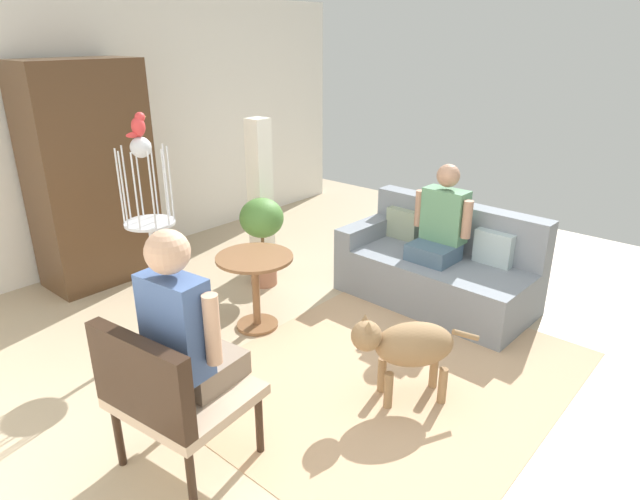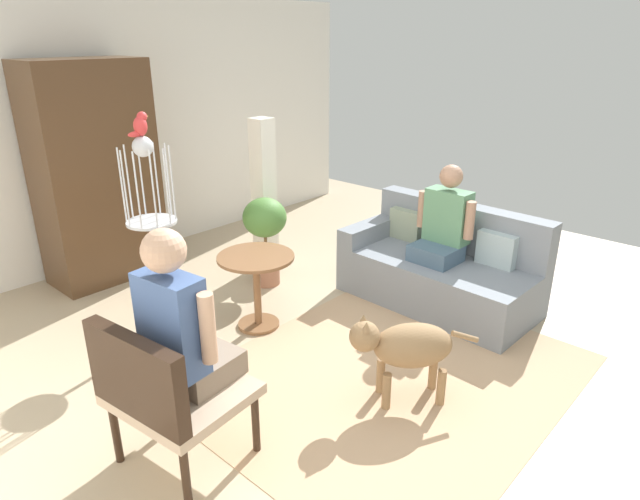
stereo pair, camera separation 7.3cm
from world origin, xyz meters
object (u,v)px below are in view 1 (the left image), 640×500
at_px(couch, 437,267).
at_px(armoire_cabinet, 91,175).
at_px(person_on_armchair, 183,326).
at_px(bird_cage_stand, 153,248).
at_px(potted_plant, 262,230).
at_px(dog, 408,345).
at_px(column_lamp, 260,197).
at_px(round_end_table, 255,279).
at_px(parrot, 138,125).
at_px(armchair, 166,390).
at_px(person_on_couch, 442,222).

xyz_separation_m(couch, armoire_cabinet, (-1.69, 2.64, 0.70)).
relative_size(couch, person_on_armchair, 1.83).
height_order(bird_cage_stand, potted_plant, bird_cage_stand).
height_order(dog, bird_cage_stand, bird_cage_stand).
bearing_deg(potted_plant, column_lamp, 47.91).
relative_size(round_end_table, bird_cage_stand, 0.40).
bearing_deg(parrot, bird_cage_stand, -180.00).
relative_size(couch, armoire_cabinet, 0.83).
xyz_separation_m(round_end_table, bird_cage_stand, (-0.58, 0.45, 0.31)).
height_order(person_on_armchair, parrot, parrot).
xyz_separation_m(bird_cage_stand, potted_plant, (1.18, 0.10, -0.20)).
xyz_separation_m(armchair, dog, (1.36, -0.58, -0.13)).
height_order(couch, bird_cage_stand, bird_cage_stand).
bearing_deg(person_on_couch, potted_plant, 118.57).
distance_m(armchair, column_lamp, 2.77).
bearing_deg(couch, person_on_couch, -145.85).
bearing_deg(potted_plant, couch, -59.84).
bearing_deg(person_on_armchair, bird_cage_stand, 63.27).
xyz_separation_m(bird_cage_stand, column_lamp, (1.43, 0.38, 0.00)).
xyz_separation_m(person_on_couch, round_end_table, (-1.35, 0.84, -0.31)).
bearing_deg(armchair, round_end_table, 31.11).
relative_size(armchair, bird_cage_stand, 0.57).
relative_size(dog, armoire_cabinet, 0.33).
xyz_separation_m(armchair, column_lamp, (2.21, 1.65, 0.22)).
bearing_deg(column_lamp, person_on_couch, -73.22).
height_order(potted_plant, armoire_cabinet, armoire_cabinet).
relative_size(dog, bird_cage_stand, 0.43).
bearing_deg(column_lamp, dog, -111.03).
bearing_deg(bird_cage_stand, couch, -32.66).
distance_m(person_on_couch, armoire_cabinet, 3.15).
bearing_deg(couch, dog, -157.29).
relative_size(parrot, potted_plant, 0.20).
bearing_deg(round_end_table, parrot, 142.24).
height_order(couch, potted_plant, potted_plant).
height_order(couch, armchair, armchair).
xyz_separation_m(person_on_armchair, potted_plant, (1.81, 1.36, -0.29)).
bearing_deg(parrot, dog, -72.73).
relative_size(dog, parrot, 3.87).
bearing_deg(couch, armchair, -179.84).
bearing_deg(couch, round_end_table, 149.64).
xyz_separation_m(person_on_couch, column_lamp, (-0.50, 1.67, 0.00)).
bearing_deg(parrot, armchair, -121.52).
bearing_deg(couch, bird_cage_stand, 147.34).
bearing_deg(armoire_cabinet, column_lamp, -41.05).
bearing_deg(potted_plant, dog, -107.22).
xyz_separation_m(person_on_armchair, dog, (1.21, -0.59, -0.43)).
distance_m(round_end_table, armoire_cabinet, 1.94).
distance_m(couch, person_on_couch, 0.43).
relative_size(person_on_couch, bird_cage_stand, 0.52).
relative_size(armchair, parrot, 5.21).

